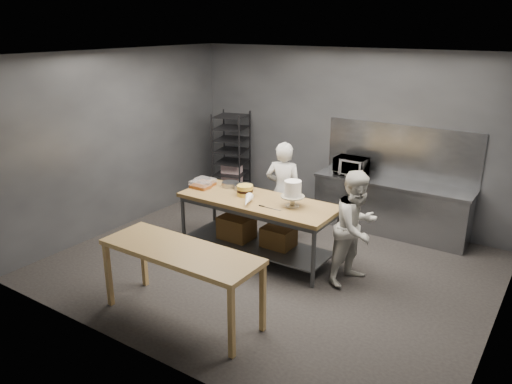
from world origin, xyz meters
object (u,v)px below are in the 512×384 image
(chef_behind, at_px, (284,191))
(chef_right, at_px, (356,228))
(microwave, at_px, (351,166))
(frosted_cake_stand, at_px, (293,191))
(speed_rack, at_px, (232,157))
(work_table, at_px, (256,220))
(near_counter, at_px, (181,256))
(layer_cake, at_px, (245,190))

(chef_behind, distance_m, chef_right, 1.69)
(microwave, xyz_separation_m, frosted_cake_stand, (-0.03, -1.98, 0.11))
(speed_rack, height_order, frosted_cake_stand, speed_rack)
(work_table, xyz_separation_m, chef_right, (1.55, 0.08, 0.22))
(chef_right, height_order, frosted_cake_stand, chef_right)
(work_table, height_order, chef_right, chef_right)
(microwave, height_order, frosted_cake_stand, frosted_cake_stand)
(chef_right, bearing_deg, near_counter, 161.62)
(frosted_cake_stand, relative_size, layer_cake, 1.57)
(microwave, relative_size, frosted_cake_stand, 1.43)
(chef_behind, relative_size, layer_cake, 6.73)
(frosted_cake_stand, bearing_deg, speed_rack, 142.42)
(near_counter, xyz_separation_m, frosted_cake_stand, (0.40, 1.91, 0.34))
(chef_behind, height_order, frosted_cake_stand, chef_behind)
(near_counter, bearing_deg, frosted_cake_stand, 78.12)
(chef_behind, xyz_separation_m, microwave, (0.62, 1.22, 0.23))
(work_table, height_order, chef_behind, chef_behind)
(layer_cake, bearing_deg, chef_behind, 72.78)
(near_counter, bearing_deg, speed_rack, 118.46)
(speed_rack, distance_m, chef_behind, 2.19)
(microwave, relative_size, layer_cake, 2.24)
(chef_behind, height_order, layer_cake, chef_behind)
(work_table, relative_size, chef_behind, 1.47)
(chef_right, distance_m, microwave, 2.14)
(work_table, distance_m, frosted_cake_stand, 0.84)
(chef_right, distance_m, frosted_cake_stand, 1.02)
(chef_behind, bearing_deg, frosted_cake_stand, 113.40)
(chef_behind, height_order, microwave, chef_behind)
(work_table, xyz_separation_m, frosted_cake_stand, (0.61, 0.01, 0.58))
(work_table, distance_m, speed_rack, 2.69)
(near_counter, xyz_separation_m, speed_rack, (-2.07, 3.82, 0.04))
(frosted_cake_stand, bearing_deg, layer_cake, 179.09)
(frosted_cake_stand, bearing_deg, near_counter, -101.88)
(near_counter, bearing_deg, chef_behind, 94.15)
(work_table, xyz_separation_m, microwave, (0.63, 2.00, 0.48))
(chef_right, height_order, layer_cake, chef_right)
(chef_behind, xyz_separation_m, layer_cake, (-0.23, -0.75, 0.18))
(speed_rack, relative_size, frosted_cake_stand, 4.61)
(speed_rack, relative_size, chef_right, 1.11)
(near_counter, distance_m, speed_rack, 4.34)
(chef_right, bearing_deg, work_table, 108.95)
(work_table, xyz_separation_m, chef_behind, (0.01, 0.78, 0.24))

